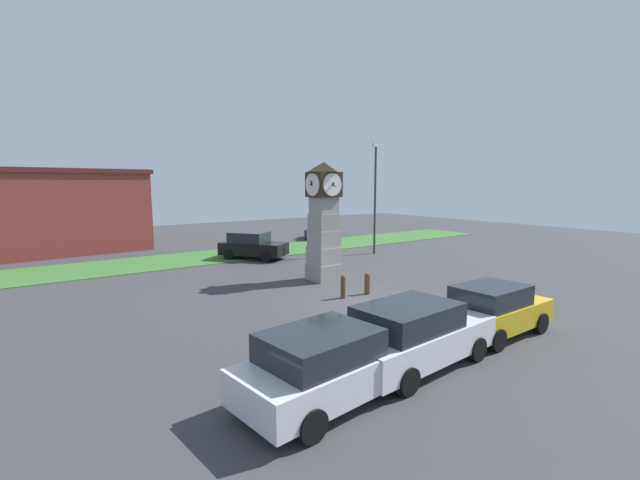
% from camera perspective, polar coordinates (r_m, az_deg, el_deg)
% --- Properties ---
extents(ground_plane, '(71.85, 71.85, 0.00)m').
position_cam_1_polar(ground_plane, '(17.33, 6.19, -7.91)').
color(ground_plane, '#38383A').
extents(clock_tower, '(1.61, 1.68, 5.60)m').
position_cam_1_polar(clock_tower, '(20.26, 0.51, 2.50)').
color(clock_tower, gray).
rests_on(clock_tower, ground_plane).
extents(bollard_near_tower, '(0.21, 0.21, 0.97)m').
position_cam_1_polar(bollard_near_tower, '(17.37, 3.11, -6.17)').
color(bollard_near_tower, brown).
rests_on(bollard_near_tower, ground_plane).
extents(bollard_mid_row, '(0.24, 0.24, 0.92)m').
position_cam_1_polar(bollard_mid_row, '(18.08, 6.32, -5.74)').
color(bollard_mid_row, brown).
rests_on(bollard_mid_row, ground_plane).
extents(car_navy_sedan, '(4.39, 2.31, 1.60)m').
position_cam_1_polar(car_navy_sedan, '(9.40, 1.05, -16.29)').
color(car_navy_sedan, silver).
rests_on(car_navy_sedan, ground_plane).
extents(car_near_tower, '(4.68, 2.21, 1.65)m').
position_cam_1_polar(car_near_tower, '(11.29, 12.37, -12.17)').
color(car_near_tower, silver).
rests_on(car_near_tower, ground_plane).
extents(car_by_building, '(3.90, 1.87, 1.57)m').
position_cam_1_polar(car_by_building, '(14.23, 22.16, -8.58)').
color(car_by_building, gold).
rests_on(car_by_building, ground_plane).
extents(car_far_lot, '(4.20, 4.13, 1.41)m').
position_cam_1_polar(car_far_lot, '(36.14, -0.00, 1.40)').
color(car_far_lot, navy).
rests_on(car_far_lot, ground_plane).
extents(car_silver_hatch, '(3.80, 4.29, 1.65)m').
position_cam_1_polar(car_silver_hatch, '(26.56, -9.00, -0.72)').
color(car_silver_hatch, black).
rests_on(car_silver_hatch, ground_plane).
extents(street_lamp_near_road, '(0.50, 0.24, 7.16)m').
position_cam_1_polar(street_lamp_near_road, '(28.18, 7.37, 6.44)').
color(street_lamp_near_road, '#333338').
rests_on(street_lamp_near_road, ground_plane).
extents(warehouse_blue_far, '(12.68, 9.06, 5.55)m').
position_cam_1_polar(warehouse_blue_far, '(34.43, -32.96, 3.31)').
color(warehouse_blue_far, maroon).
rests_on(warehouse_blue_far, ground_plane).
extents(grass_verge_far, '(43.11, 5.02, 0.04)m').
position_cam_1_polar(grass_verge_far, '(28.77, -9.84, -1.73)').
color(grass_verge_far, '#386B2D').
rests_on(grass_verge_far, ground_plane).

